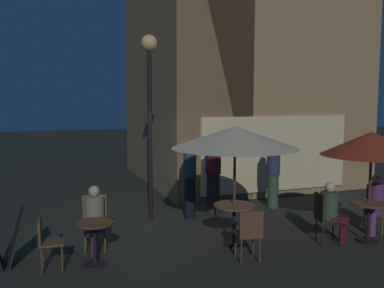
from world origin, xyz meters
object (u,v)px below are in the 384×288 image
(cafe_chair_3, at_px, (46,238))
(patron_seated_2, at_px, (95,215))
(cafe_table_1, at_px, (234,215))
(patron_standing_4, at_px, (273,175))
(cafe_chair_4, at_px, (95,217))
(cafe_table_2, at_px, (95,236))
(patio_umbrella_1, at_px, (235,138))
(patron_seated_1, at_px, (332,209))
(menu_sandwich_board, at_px, (4,238))
(street_lamp_near_corner, at_px, (150,84))
(patron_standing_3, at_px, (190,180))
(patron_standing_5, at_px, (213,177))
(cafe_chair_0, at_px, (376,204))
(patio_umbrella_0, at_px, (372,144))
(cafe_table_0, at_px, (368,215))
(patron_seated_0, at_px, (375,200))
(cafe_chair_1, at_px, (324,214))
(cafe_chair_2, at_px, (249,231))

(cafe_chair_3, relative_size, patron_seated_2, 0.73)
(cafe_table_1, bearing_deg, patron_standing_4, 45.42)
(cafe_chair_3, height_order, cafe_chair_4, cafe_chair_4)
(cafe_table_2, relative_size, patio_umbrella_1, 0.31)
(patio_umbrella_1, distance_m, patron_seated_1, 2.34)
(menu_sandwich_board, height_order, cafe_chair_4, cafe_chair_4)
(street_lamp_near_corner, bearing_deg, patron_standing_3, -12.77)
(cafe_chair_4, height_order, patron_standing_5, patron_standing_5)
(menu_sandwich_board, distance_m, cafe_chair_0, 7.28)
(menu_sandwich_board, relative_size, patron_seated_2, 0.77)
(patio_umbrella_0, height_order, patron_standing_3, patio_umbrella_0)
(cafe_table_0, bearing_deg, patron_seated_2, 165.39)
(cafe_table_2, bearing_deg, patron_seated_2, 82.41)
(cafe_chair_4, height_order, patron_seated_0, patron_seated_0)
(cafe_table_0, height_order, cafe_chair_4, cafe_chair_4)
(cafe_chair_1, height_order, patron_standing_5, patron_standing_5)
(cafe_chair_4, height_order, patron_standing_4, patron_standing_4)
(cafe_table_2, relative_size, cafe_chair_4, 0.75)
(patron_standing_3, bearing_deg, cafe_table_1, -25.17)
(cafe_table_1, height_order, patron_seated_1, patron_seated_1)
(patio_umbrella_0, bearing_deg, cafe_chair_1, 165.34)
(patio_umbrella_0, relative_size, patron_standing_3, 1.24)
(cafe_table_0, xyz_separation_m, cafe_chair_0, (0.69, 0.52, 0.03))
(cafe_chair_0, xyz_separation_m, cafe_chair_4, (-5.73, 0.95, 0.02))
(cafe_table_1, distance_m, patron_seated_2, 2.60)
(cafe_chair_2, relative_size, patron_seated_1, 0.76)
(cafe_chair_1, bearing_deg, cafe_chair_2, -154.35)
(cafe_chair_4, bearing_deg, cafe_table_0, 81.31)
(patio_umbrella_0, relative_size, patron_standing_4, 1.30)
(cafe_table_0, relative_size, cafe_table_1, 0.98)
(cafe_table_0, bearing_deg, patio_umbrella_1, 163.31)
(cafe_table_2, height_order, cafe_chair_2, cafe_chair_2)
(cafe_chair_4, distance_m, patron_standing_3, 2.70)
(patron_standing_3, bearing_deg, cafe_table_2, -79.23)
(cafe_chair_1, height_order, patron_standing_3, patron_standing_3)
(patio_umbrella_1, bearing_deg, cafe_chair_3, -179.45)
(street_lamp_near_corner, relative_size, patron_standing_5, 2.36)
(menu_sandwich_board, xyz_separation_m, patron_standing_4, (6.20, 1.79, 0.36))
(patio_umbrella_1, bearing_deg, menu_sandwich_board, 174.45)
(cafe_chair_3, bearing_deg, patio_umbrella_0, -2.49)
(street_lamp_near_corner, distance_m, cafe_chair_4, 3.27)
(street_lamp_near_corner, xyz_separation_m, patron_seated_1, (2.86, -2.79, -2.43))
(cafe_chair_3, height_order, patron_seated_1, patron_seated_1)
(menu_sandwich_board, height_order, patron_seated_0, patron_seated_0)
(cafe_chair_0, height_order, patron_seated_0, patron_seated_0)
(patron_standing_3, bearing_deg, cafe_chair_2, -29.26)
(cafe_table_2, height_order, cafe_chair_1, cafe_chair_1)
(cafe_table_2, bearing_deg, patio_umbrella_1, 2.02)
(patron_seated_2, xyz_separation_m, patron_standing_3, (2.37, 1.46, 0.21))
(patron_standing_3, distance_m, patron_standing_5, 0.73)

